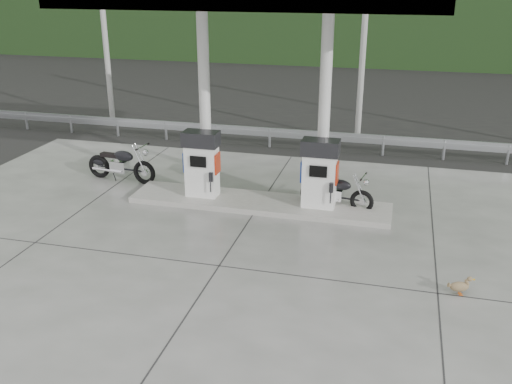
% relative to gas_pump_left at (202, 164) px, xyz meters
% --- Properties ---
extents(ground, '(160.00, 160.00, 0.00)m').
position_rel_gas_pump_left_xyz_m(ground, '(1.60, -2.50, -1.07)').
color(ground, black).
rests_on(ground, ground).
extents(forecourt_apron, '(18.00, 14.00, 0.02)m').
position_rel_gas_pump_left_xyz_m(forecourt_apron, '(1.60, -2.50, -1.06)').
color(forecourt_apron, slate).
rests_on(forecourt_apron, ground).
extents(pump_island, '(7.00, 1.40, 0.15)m').
position_rel_gas_pump_left_xyz_m(pump_island, '(1.60, 0.00, -0.98)').
color(pump_island, gray).
rests_on(pump_island, forecourt_apron).
extents(gas_pump_left, '(0.95, 0.55, 1.80)m').
position_rel_gas_pump_left_xyz_m(gas_pump_left, '(0.00, 0.00, 0.00)').
color(gas_pump_left, white).
rests_on(gas_pump_left, pump_island).
extents(gas_pump_right, '(0.95, 0.55, 1.80)m').
position_rel_gas_pump_left_xyz_m(gas_pump_right, '(3.20, 0.00, 0.00)').
color(gas_pump_right, white).
rests_on(gas_pump_right, pump_island).
extents(canopy_column_left, '(0.30, 0.30, 5.00)m').
position_rel_gas_pump_left_xyz_m(canopy_column_left, '(0.00, 0.40, 1.60)').
color(canopy_column_left, white).
rests_on(canopy_column_left, pump_island).
extents(canopy_column_right, '(0.30, 0.30, 5.00)m').
position_rel_gas_pump_left_xyz_m(canopy_column_right, '(3.20, 0.40, 1.60)').
color(canopy_column_right, white).
rests_on(canopy_column_right, pump_island).
extents(guardrail, '(26.00, 0.16, 1.42)m').
position_rel_gas_pump_left_xyz_m(guardrail, '(1.60, 5.50, -0.36)').
color(guardrail, '#919498').
rests_on(guardrail, ground).
extents(road, '(60.00, 7.00, 0.01)m').
position_rel_gas_pump_left_xyz_m(road, '(1.60, 9.00, -1.07)').
color(road, black).
rests_on(road, ground).
extents(utility_pole_a, '(0.22, 0.22, 8.00)m').
position_rel_gas_pump_left_xyz_m(utility_pole_a, '(-6.40, 7.00, 2.93)').
color(utility_pole_a, gray).
rests_on(utility_pole_a, ground).
extents(utility_pole_b, '(0.22, 0.22, 8.00)m').
position_rel_gas_pump_left_xyz_m(utility_pole_b, '(3.60, 7.00, 2.93)').
color(utility_pole_b, gray).
rests_on(utility_pole_b, ground).
extents(tree_band, '(80.00, 6.00, 6.00)m').
position_rel_gas_pump_left_xyz_m(tree_band, '(1.60, 27.50, 1.93)').
color(tree_band, black).
rests_on(tree_band, ground).
extents(forested_hills, '(100.00, 40.00, 140.00)m').
position_rel_gas_pump_left_xyz_m(forested_hills, '(1.60, 57.50, -1.07)').
color(forested_hills, black).
rests_on(forested_hills, ground).
extents(motorcycle_left, '(2.22, 0.93, 1.02)m').
position_rel_gas_pump_left_xyz_m(motorcycle_left, '(-2.89, 0.89, -0.54)').
color(motorcycle_left, black).
rests_on(motorcycle_left, forecourt_apron).
extents(motorcycle_right, '(1.95, 0.90, 0.89)m').
position_rel_gas_pump_left_xyz_m(motorcycle_right, '(3.62, 0.32, -0.61)').
color(motorcycle_right, black).
rests_on(motorcycle_right, forecourt_apron).
extents(duck, '(0.48, 0.25, 0.33)m').
position_rel_gas_pump_left_xyz_m(duck, '(6.48, -3.43, -0.88)').
color(duck, brown).
rests_on(duck, forecourt_apron).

